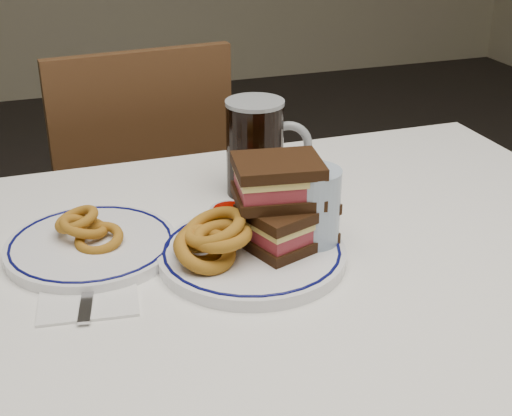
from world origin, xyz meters
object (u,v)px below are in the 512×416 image
object	(u,v)px
far_plate	(91,246)
chair_far	(137,204)
beer_mug	(257,147)
main_plate	(252,254)
reuben_sandwich	(283,203)

from	to	relation	value
far_plate	chair_far	bearing A→B (deg)	75.86
chair_far	beer_mug	distance (m)	0.68
chair_far	main_plate	distance (m)	0.84
chair_far	beer_mug	xyz separation A→B (m)	(0.12, -0.57, 0.34)
chair_far	reuben_sandwich	xyz separation A→B (m)	(0.09, -0.79, 0.34)
chair_far	beer_mug	world-z (taller)	beer_mug
far_plate	reuben_sandwich	bearing A→B (deg)	-19.44
main_plate	reuben_sandwich	xyz separation A→B (m)	(0.05, 0.01, 0.07)
reuben_sandwich	far_plate	size ratio (longest dim) A/B	0.60
main_plate	reuben_sandwich	bearing A→B (deg)	8.97
beer_mug	far_plate	size ratio (longest dim) A/B	0.66
chair_far	far_plate	xyz separation A→B (m)	(-0.17, -0.69, 0.27)
chair_far	reuben_sandwich	distance (m)	0.86
reuben_sandwich	far_plate	distance (m)	0.29
main_plate	far_plate	distance (m)	0.24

